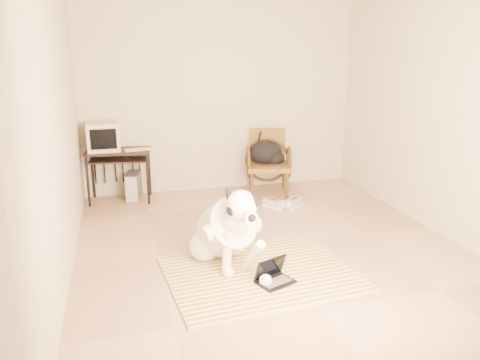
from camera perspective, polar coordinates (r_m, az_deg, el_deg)
name	(u,v)px	position (r m, az deg, el deg)	size (l,w,h in m)	color
floor	(268,245)	(5.12, 3.40, -7.88)	(4.50, 4.50, 0.00)	tan
wall_back	(221,98)	(6.90, -2.32, 9.93)	(4.50, 4.50, 0.00)	beige
wall_front	(397,179)	(2.74, 18.61, 0.14)	(4.50, 4.50, 0.00)	beige
wall_left	(59,129)	(4.53, -21.24, 5.81)	(4.50, 4.50, 0.00)	beige
wall_right	(441,114)	(5.69, 23.31, 7.43)	(4.50, 4.50, 0.00)	beige
rug	(260,274)	(4.48, 2.51, -11.34)	(1.82, 1.46, 0.02)	#B67415
dog	(227,230)	(4.52, -1.65, -6.14)	(0.63, 1.21, 0.92)	white
laptop	(274,276)	(4.30, 4.11, -11.60)	(0.38, 0.33, 0.23)	black
computer_desk	(118,158)	(6.57, -14.61, 2.65)	(0.91, 0.58, 0.72)	black
crt_monitor	(103,137)	(6.56, -16.34, 5.10)	(0.44, 0.42, 0.38)	beige
desk_keyboard	(138,149)	(6.50, -12.34, 3.66)	(0.35, 0.13, 0.02)	beige
pc_tower	(134,186)	(6.73, -12.84, -0.70)	(0.25, 0.43, 0.38)	#48484A
rattan_chair	(268,162)	(6.81, 3.48, 2.23)	(0.73, 0.71, 0.91)	olive
backpack	(267,154)	(6.75, 3.32, 3.23)	(0.50, 0.41, 0.36)	black
sneaker_left	(274,204)	(6.26, 4.17, -2.92)	(0.28, 0.33, 0.11)	white
sneaker_right	(293,203)	(6.31, 6.53, -2.80)	(0.33, 0.31, 0.11)	white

